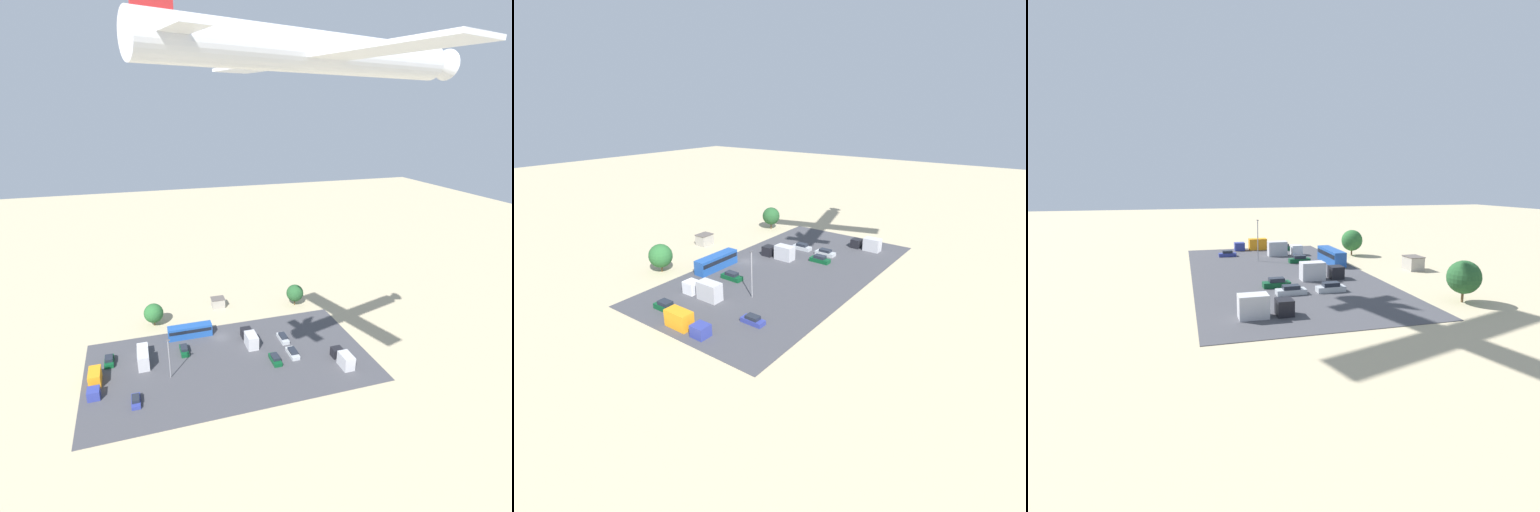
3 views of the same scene
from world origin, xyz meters
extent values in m
plane|color=tan|center=(0.00, 0.00, 0.00)|extent=(400.00, 400.00, 0.00)
cube|color=#424247|center=(0.00, 10.89, 0.04)|extent=(62.88, 33.10, 0.08)
cube|color=#9E998E|center=(-2.86, -16.20, 1.34)|extent=(3.60, 2.98, 2.68)
cube|color=#59514C|center=(-2.86, -16.20, 2.74)|extent=(3.84, 3.22, 0.12)
cube|color=#1E4C9E|center=(7.16, -2.45, 1.65)|extent=(10.83, 2.60, 3.14)
cube|color=black|center=(7.16, -2.45, 2.21)|extent=(10.40, 2.64, 0.88)
cube|color=#0C4723|center=(26.15, 3.38, 0.56)|extent=(1.99, 4.33, 0.95)
cube|color=#1E232D|center=(26.15, 3.38, 1.38)|extent=(1.67, 2.43, 0.70)
cube|color=#ADB2B7|center=(-14.30, 12.54, 0.50)|extent=(1.89, 4.79, 0.84)
cube|color=#1E232D|center=(-14.30, 12.54, 1.23)|extent=(1.58, 2.68, 0.62)
cube|color=navy|center=(20.79, 18.56, 0.49)|extent=(1.70, 4.09, 0.81)
cube|color=#1E232D|center=(20.79, 18.56, 1.19)|extent=(1.43, 2.29, 0.60)
cube|color=#0C4723|center=(9.56, 4.06, 0.54)|extent=(1.78, 4.64, 0.92)
cube|color=#1E232D|center=(9.56, 4.06, 1.33)|extent=(1.50, 2.60, 0.67)
cube|color=#0C4723|center=(-9.58, 13.77, 0.54)|extent=(1.82, 4.61, 0.93)
cube|color=#1E232D|center=(-9.58, 13.77, 1.35)|extent=(1.53, 2.58, 0.68)
cube|color=#ADB2B7|center=(-14.40, 5.93, 0.53)|extent=(1.79, 4.69, 0.89)
cube|color=#1E232D|center=(-14.40, 5.93, 1.30)|extent=(1.51, 2.62, 0.65)
cube|color=black|center=(-6.20, 1.78, 1.23)|extent=(2.53, 2.41, 2.30)
cube|color=#B2B2B7|center=(-6.20, 6.32, 1.72)|extent=(2.53, 4.28, 3.28)
cube|color=navy|center=(28.64, 14.58, 1.10)|extent=(2.39, 2.55, 2.03)
cube|color=orange|center=(28.64, 9.77, 1.53)|extent=(2.39, 4.53, 2.90)
cube|color=black|center=(-23.80, 16.05, 1.18)|extent=(2.44, 2.21, 2.19)
cube|color=#B2B2B7|center=(-23.80, 20.23, 1.65)|extent=(2.44, 3.93, 3.13)
cube|color=silver|center=(18.79, 2.09, 1.28)|extent=(2.44, 2.52, 2.41)
cube|color=#B2B2B7|center=(18.79, 6.86, 1.80)|extent=(2.44, 4.49, 3.44)
cylinder|color=brown|center=(15.30, -10.83, 0.88)|extent=(0.36, 0.36, 1.77)
sphere|color=#28602D|center=(15.30, -10.83, 3.66)|extent=(5.05, 5.05, 5.05)
cylinder|color=brown|center=(-24.43, -10.89, 0.98)|extent=(0.36, 0.36, 1.96)
sphere|color=#235128|center=(-24.43, -10.89, 3.80)|extent=(4.91, 4.91, 4.91)
cylinder|color=gray|center=(13.52, 12.56, 4.55)|extent=(0.20, 0.20, 8.93)
cube|color=#4C4C51|center=(13.52, 12.56, 9.19)|extent=(0.90, 0.28, 0.20)
camera|label=1|loc=(17.11, 85.26, 53.66)|focal=28.00mm
camera|label=2|loc=(65.13, 54.74, 33.43)|focal=28.00mm
camera|label=3|loc=(-72.82, 28.68, 17.44)|focal=28.00mm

